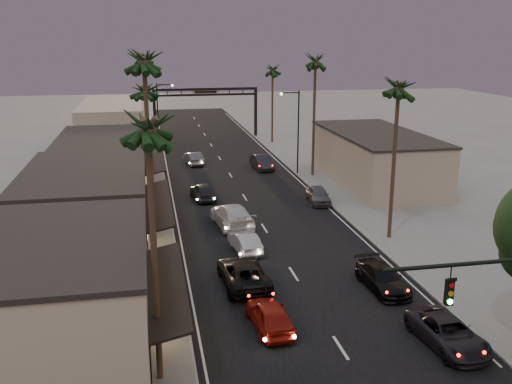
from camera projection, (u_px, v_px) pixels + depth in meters
name	position (u px, v px, depth m)	size (l,w,h in m)	color
ground	(239.00, 189.00, 55.81)	(200.00, 200.00, 0.00)	slate
road	(232.00, 177.00, 60.54)	(14.00, 120.00, 0.02)	black
sidewalk_left	(141.00, 166.00, 65.41)	(5.00, 92.00, 0.12)	slate
sidewalk_right	(301.00, 160.00, 68.89)	(5.00, 92.00, 0.12)	slate
storefront_near	(59.00, 300.00, 26.18)	(8.00, 12.00, 5.50)	#BEAA91
storefront_mid	(87.00, 212.00, 39.44)	(8.00, 14.00, 5.50)	#A19681
storefront_far	(102.00, 166.00, 54.66)	(8.00, 16.00, 5.00)	#BEAA91
storefront_dist	(113.00, 125.00, 76.31)	(8.00, 20.00, 6.00)	#A19681
building_right	(376.00, 159.00, 57.71)	(8.00, 18.00, 5.00)	#A19681
arch	(206.00, 100.00, 82.75)	(15.20, 0.40, 7.27)	black
streetlight_right	(296.00, 126.00, 60.40)	(2.13, 0.30, 9.00)	black
streetlight_left	(160.00, 113.00, 70.18)	(2.13, 0.30, 9.00)	black
palm_la	(147.00, 118.00, 21.85)	(3.20, 3.20, 13.20)	#38281C
palm_lb	(144.00, 55.00, 33.65)	(3.20, 3.20, 15.20)	#38281C
palm_lc	(145.00, 86.00, 47.68)	(3.20, 3.20, 12.20)	#38281C
palm_ld	(143.00, 55.00, 65.16)	(3.20, 3.20, 14.20)	#38281C
palm_ra	(399.00, 82.00, 39.21)	(3.20, 3.20, 13.20)	#38281C
palm_rb	(316.00, 57.00, 57.89)	(3.20, 3.20, 14.20)	#38281C
palm_rc	(273.00, 67.00, 77.35)	(3.20, 3.20, 12.20)	#38281C
palm_far	(145.00, 57.00, 87.25)	(3.20, 3.20, 13.20)	#38281C
oncoming_red	(270.00, 315.00, 29.04)	(1.75, 4.34, 1.48)	maroon
oncoming_pickup	(243.00, 273.00, 34.17)	(2.57, 5.58, 1.55)	black
oncoming_silver	(245.00, 242.00, 39.59)	(1.42, 4.08, 1.34)	#A7A7AC
oncoming_white	(232.00, 215.00, 44.73)	(2.50, 6.15, 1.78)	silver
oncoming_dgrey	(203.00, 191.00, 52.12)	(1.83, 4.55, 1.55)	black
oncoming_grey_far	(194.00, 158.00, 66.44)	(1.56, 4.47, 1.47)	#4B4C50
curbside_near	(448.00, 333.00, 27.42)	(2.29, 4.96, 1.38)	black
curbside_black	(382.00, 278.00, 33.64)	(1.94, 4.77, 1.38)	black
curbside_grey	(318.00, 195.00, 51.12)	(1.74, 4.32, 1.47)	#48494D
curbside_far	(262.00, 162.00, 64.17)	(1.66, 4.76, 1.57)	black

